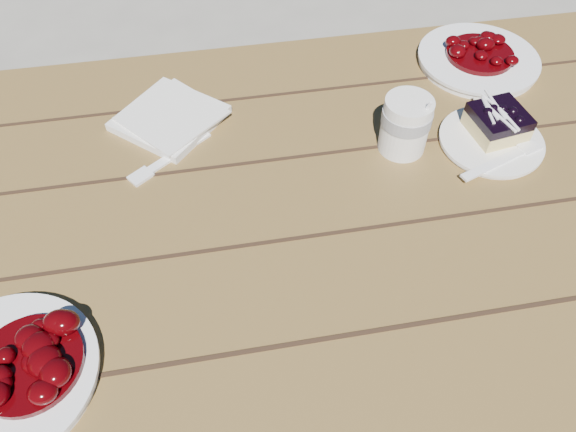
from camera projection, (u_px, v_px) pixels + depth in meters
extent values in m
plane|color=gray|center=(230.00, 401.00, 1.41)|extent=(60.00, 60.00, 0.00)
cube|color=brown|center=(191.00, 220.00, 0.85)|extent=(2.00, 0.80, 0.05)
cube|color=brown|center=(547.00, 169.00, 1.43)|extent=(0.07, 0.07, 0.70)
cube|color=brown|center=(189.00, 98.00, 1.47)|extent=(1.80, 0.25, 0.04)
cube|color=brown|center=(458.00, 129.00, 1.74)|extent=(0.06, 0.06, 0.42)
cylinder|color=white|center=(6.00, 377.00, 0.66)|extent=(0.21, 0.21, 0.02)
cylinder|color=white|center=(491.00, 142.00, 0.91)|extent=(0.16, 0.16, 0.01)
cube|color=#E9D17F|center=(496.00, 126.00, 0.91)|extent=(0.09, 0.09, 0.03)
cube|color=black|center=(500.00, 116.00, 0.89)|extent=(0.09, 0.09, 0.02)
cylinder|color=white|center=(405.00, 125.00, 0.88)|extent=(0.08, 0.08, 0.09)
cube|color=white|center=(170.00, 118.00, 0.95)|extent=(0.21, 0.21, 0.01)
cylinder|color=white|center=(478.00, 60.00, 1.05)|extent=(0.22, 0.22, 0.02)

